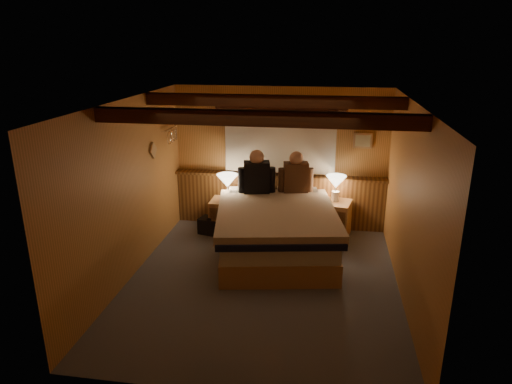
% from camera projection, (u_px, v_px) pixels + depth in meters
% --- Properties ---
extents(floor, '(4.20, 4.20, 0.00)m').
position_uv_depth(floor, '(262.00, 282.00, 6.16)').
color(floor, '#494C57').
rests_on(floor, ground).
extents(ceiling, '(4.20, 4.20, 0.00)m').
position_uv_depth(ceiling, '(263.00, 103.00, 5.41)').
color(ceiling, '#CF8A4D').
rests_on(ceiling, wall_back).
extents(wall_back, '(3.60, 0.00, 3.60)m').
position_uv_depth(wall_back, '(280.00, 158.00, 7.75)').
color(wall_back, '#CA8848').
rests_on(wall_back, floor).
extents(wall_left, '(0.00, 4.20, 4.20)m').
position_uv_depth(wall_left, '(129.00, 191.00, 6.05)').
color(wall_left, '#CA8848').
rests_on(wall_left, floor).
extents(wall_right, '(0.00, 4.20, 4.20)m').
position_uv_depth(wall_right, '(410.00, 206.00, 5.52)').
color(wall_right, '#CA8848').
rests_on(wall_right, floor).
extents(wall_front, '(3.60, 0.00, 3.60)m').
position_uv_depth(wall_front, '(227.00, 279.00, 3.82)').
color(wall_front, '#CA8848').
rests_on(wall_front, floor).
extents(wainscot, '(3.60, 0.23, 0.94)m').
position_uv_depth(wainscot, '(279.00, 199.00, 7.92)').
color(wainscot, brown).
rests_on(wainscot, wall_back).
extents(curtain_window, '(2.18, 0.09, 1.11)m').
position_uv_depth(curtain_window, '(280.00, 140.00, 7.59)').
color(curtain_window, '#422210').
rests_on(curtain_window, wall_back).
extents(ceiling_beams, '(3.60, 1.65, 0.16)m').
position_uv_depth(ceiling_beams, '(265.00, 109.00, 5.58)').
color(ceiling_beams, '#422210').
rests_on(ceiling_beams, ceiling).
extents(coat_rail, '(0.05, 0.55, 0.24)m').
position_uv_depth(coat_rail, '(171.00, 134.00, 7.37)').
color(coat_rail, white).
rests_on(coat_rail, wall_left).
extents(framed_print, '(0.30, 0.04, 0.25)m').
position_uv_depth(framed_print, '(363.00, 141.00, 7.42)').
color(framed_print, tan).
rests_on(framed_print, wall_back).
extents(bed, '(2.03, 2.46, 0.75)m').
position_uv_depth(bed, '(276.00, 230.00, 6.86)').
color(bed, '#B07D4B').
rests_on(bed, floor).
extents(nightstand_left, '(0.52, 0.47, 0.57)m').
position_uv_depth(nightstand_left, '(227.00, 216.00, 7.70)').
color(nightstand_left, '#B07D4B').
rests_on(nightstand_left, floor).
extents(nightstand_right, '(0.63, 0.59, 0.59)m').
position_uv_depth(nightstand_right, '(333.00, 219.00, 7.56)').
color(nightstand_right, '#B07D4B').
rests_on(nightstand_right, floor).
extents(lamp_left, '(0.35, 0.35, 0.45)m').
position_uv_depth(lamp_left, '(227.00, 182.00, 7.48)').
color(lamp_left, white).
rests_on(lamp_left, nightstand_left).
extents(lamp_right, '(0.33, 0.33, 0.43)m').
position_uv_depth(lamp_right, '(336.00, 183.00, 7.41)').
color(lamp_right, white).
rests_on(lamp_right, nightstand_right).
extents(person_left, '(0.60, 0.31, 0.73)m').
position_uv_depth(person_left, '(257.00, 175.00, 7.34)').
color(person_left, black).
rests_on(person_left, bed).
extents(person_right, '(0.57, 0.29, 0.70)m').
position_uv_depth(person_right, '(296.00, 175.00, 7.39)').
color(person_right, '#4C2F1E').
rests_on(person_right, bed).
extents(duffel_bag, '(0.50, 0.37, 0.32)m').
position_uv_depth(duffel_bag, '(213.00, 226.00, 7.67)').
color(duffel_bag, black).
rests_on(duffel_bag, floor).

